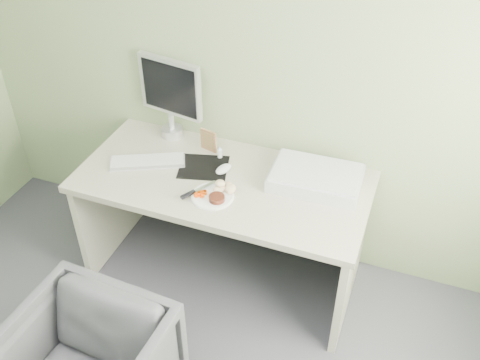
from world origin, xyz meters
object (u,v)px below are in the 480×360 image
at_px(plate, 213,196).
at_px(scanner, 316,178).
at_px(desk, 223,204).
at_px(monitor, 170,94).

bearing_deg(plate, scanner, 32.10).
xyz_separation_m(desk, scanner, (0.49, 0.14, 0.22)).
bearing_deg(scanner, desk, -165.89).
bearing_deg(monitor, desk, -25.01).
bearing_deg(desk, scanner, 15.81).
relative_size(desk, plate, 7.11).
bearing_deg(plate, desk, 93.48).
xyz_separation_m(desk, monitor, (-0.45, 0.31, 0.46)).
distance_m(plate, scanner, 0.56).
relative_size(desk, scanner, 3.34).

